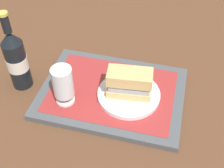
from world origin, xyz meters
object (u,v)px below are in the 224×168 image
(beer_glass, at_px, (63,85))
(beer_bottle, at_px, (16,59))
(plate, at_px, (129,94))
(sandwich, at_px, (128,83))

(beer_glass, xyz_separation_m, beer_bottle, (0.17, -0.05, 0.02))
(plate, distance_m, beer_bottle, 0.36)
(plate, height_order, beer_glass, beer_glass)
(plate, relative_size, sandwich, 1.39)
(plate, xyz_separation_m, beer_bottle, (0.35, 0.01, 0.08))
(plate, bearing_deg, beer_glass, 19.80)
(sandwich, distance_m, beer_bottle, 0.35)
(beer_glass, height_order, beer_bottle, beer_bottle)
(plate, distance_m, beer_glass, 0.20)
(sandwich, bearing_deg, beer_glass, 13.50)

